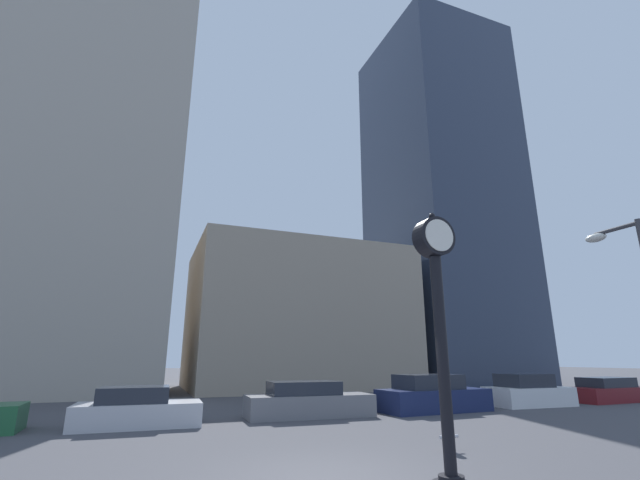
% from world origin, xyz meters
% --- Properties ---
extents(ground_plane, '(200.00, 200.00, 0.00)m').
position_xyz_m(ground_plane, '(0.00, 0.00, 0.00)').
color(ground_plane, '#424247').
extents(building_tall_tower, '(13.70, 12.00, 28.76)m').
position_xyz_m(building_tall_tower, '(-8.99, 24.00, 14.38)').
color(building_tall_tower, '#ADA393').
rests_on(building_tall_tower, ground_plane).
extents(building_storefront_row, '(15.60, 12.00, 10.23)m').
position_xyz_m(building_storefront_row, '(7.34, 24.00, 5.12)').
color(building_storefront_row, gray).
rests_on(building_storefront_row, ground_plane).
extents(building_glass_modern, '(11.02, 12.00, 34.28)m').
position_xyz_m(building_glass_modern, '(22.13, 24.00, 17.14)').
color(building_glass_modern, '#2D384C').
rests_on(building_glass_modern, ground_plane).
extents(street_clock, '(0.76, 0.65, 4.87)m').
position_xyz_m(street_clock, '(1.69, -1.41, 2.88)').
color(street_clock, black).
rests_on(street_clock, ground_plane).
extents(car_silver, '(3.93, 2.03, 1.23)m').
position_xyz_m(car_silver, '(-3.33, 7.90, 0.52)').
color(car_silver, '#BCBCC1').
rests_on(car_silver, ground_plane).
extents(car_grey, '(4.83, 1.93, 1.28)m').
position_xyz_m(car_grey, '(2.63, 8.10, 0.54)').
color(car_grey, slate).
rests_on(car_grey, ground_plane).
extents(car_navy, '(4.75, 2.11, 1.47)m').
position_xyz_m(car_navy, '(8.00, 7.77, 0.62)').
color(car_navy, '#19234C').
rests_on(car_navy, ground_plane).
extents(car_white, '(3.89, 2.10, 1.43)m').
position_xyz_m(car_white, '(13.43, 7.96, 0.60)').
color(car_white, silver).
rests_on(car_white, ground_plane).
extents(car_maroon, '(4.71, 1.87, 1.19)m').
position_xyz_m(car_maroon, '(18.91, 7.92, 0.50)').
color(car_maroon, maroon).
rests_on(car_maroon, ground_plane).
extents(fire_hydrant_near, '(0.51, 0.22, 0.73)m').
position_xyz_m(fire_hydrant_near, '(3.61, 1.10, 0.37)').
color(fire_hydrant_near, '#B7B7BC').
rests_on(fire_hydrant_near, ground_plane).
extents(street_lamp_right, '(0.36, 1.57, 5.68)m').
position_xyz_m(street_lamp_right, '(8.52, -0.70, 3.84)').
color(street_lamp_right, '#38383D').
rests_on(street_lamp_right, ground_plane).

